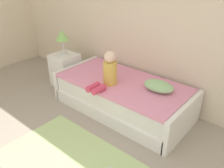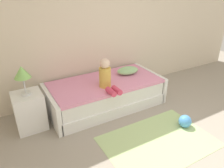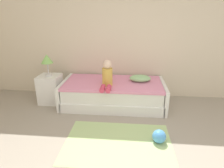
# 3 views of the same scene
# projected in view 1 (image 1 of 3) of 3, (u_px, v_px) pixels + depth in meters

# --- Properties ---
(wall_rear) EXTENTS (7.20, 0.10, 2.90)m
(wall_rear) POSITION_uv_depth(u_px,v_px,m) (177.00, 14.00, 3.25)
(wall_rear) COLOR beige
(wall_rear) RESTS_ON ground
(bed) EXTENTS (2.11, 1.00, 0.50)m
(bed) POSITION_uv_depth(u_px,v_px,m) (122.00, 96.00, 3.66)
(bed) COLOR white
(bed) RESTS_ON ground
(nightstand) EXTENTS (0.44, 0.44, 0.60)m
(nightstand) POSITION_uv_depth(u_px,v_px,m) (65.00, 70.00, 4.41)
(nightstand) COLOR white
(nightstand) RESTS_ON ground
(table_lamp) EXTENTS (0.24, 0.24, 0.45)m
(table_lamp) POSITION_uv_depth(u_px,v_px,m) (62.00, 37.00, 4.11)
(table_lamp) COLOR silver
(table_lamp) RESTS_ON nightstand
(child_figure) EXTENTS (0.20, 0.51, 0.50)m
(child_figure) POSITION_uv_depth(u_px,v_px,m) (108.00, 72.00, 3.35)
(child_figure) COLOR gold
(child_figure) RESTS_ON bed
(pillow) EXTENTS (0.44, 0.30, 0.13)m
(pillow) POSITION_uv_depth(u_px,v_px,m) (159.00, 86.00, 3.27)
(pillow) COLOR #99CC8C
(pillow) RESTS_ON bed
(area_rug) EXTENTS (1.60, 1.10, 0.01)m
(area_rug) POSITION_uv_depth(u_px,v_px,m) (67.00, 161.00, 2.78)
(area_rug) COLOR #B2D189
(area_rug) RESTS_ON ground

